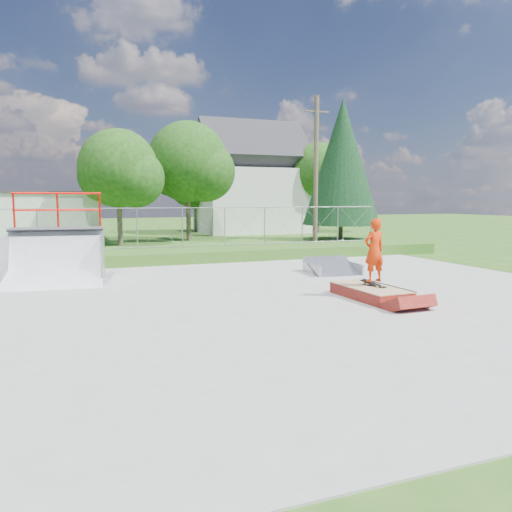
{
  "coord_description": "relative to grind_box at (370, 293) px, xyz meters",
  "views": [
    {
      "loc": [
        -4.87,
        -11.69,
        2.69
      ],
      "look_at": [
        0.04,
        1.24,
        1.1
      ],
      "focal_mm": 35.0,
      "sensor_mm": 36.0,
      "label": 1
    }
  ],
  "objects": [
    {
      "name": "utility_pole",
      "position": [
        4.81,
        12.44,
        3.83
      ],
      "size": [
        0.24,
        0.24,
        8.0
      ],
      "primitive_type": "cylinder",
      "color": "#4E3D31",
      "rests_on": "ground"
    },
    {
      "name": "grind_box",
      "position": [
        0.0,
        0.0,
        0.0
      ],
      "size": [
        1.22,
        2.37,
        0.35
      ],
      "rotation": [
        0.0,
        0.0,
        0.04
      ],
      "color": "maroon",
      "rests_on": "concrete_pad"
    },
    {
      "name": "conifer_tree",
      "position": [
        9.31,
        17.44,
        4.87
      ],
      "size": [
        5.04,
        5.04,
        9.1
      ],
      "color": "#4E3D31",
      "rests_on": "ground"
    },
    {
      "name": "tree_back_mid",
      "position": [
        2.52,
        28.3,
        3.46
      ],
      "size": [
        4.08,
        3.84,
        5.7
      ],
      "color": "#4E3D31",
      "rests_on": "ground"
    },
    {
      "name": "chain_link_fence",
      "position": [
        -2.69,
        10.94,
        1.23
      ],
      "size": [
        20.0,
        0.06,
        1.8
      ],
      "primitive_type": null,
      "color": "gray",
      "rests_on": "grass_berm"
    },
    {
      "name": "skateboard",
      "position": [
        0.13,
        0.06,
        0.22
      ],
      "size": [
        0.41,
        0.82,
        0.13
      ],
      "primitive_type": "cube",
      "rotation": [
        0.14,
        0.0,
        0.25
      ],
      "color": "black",
      "rests_on": "grind_box"
    },
    {
      "name": "quarter_pipe",
      "position": [
        -7.95,
        5.46,
        1.27
      ],
      "size": [
        3.13,
        2.73,
        2.89
      ],
      "primitive_type": null,
      "rotation": [
        0.0,
        0.0,
        -0.1
      ],
      "color": "#9A9DA1",
      "rests_on": "concrete_pad"
    },
    {
      "name": "concrete_pad",
      "position": [
        -2.69,
        0.44,
        -0.15
      ],
      "size": [
        20.0,
        16.0,
        0.04
      ],
      "primitive_type": "cube",
      "color": "#9C9C99",
      "rests_on": "ground"
    },
    {
      "name": "skater",
      "position": [
        0.13,
        0.06,
        1.07
      ],
      "size": [
        0.65,
        0.46,
        1.7
      ],
      "primitive_type": "imported",
      "rotation": [
        0.0,
        0.0,
        3.23
      ],
      "color": "red",
      "rests_on": "grind_box"
    },
    {
      "name": "tree_left_near",
      "position": [
        -4.45,
        18.28,
        4.07
      ],
      "size": [
        4.76,
        4.48,
        6.65
      ],
      "color": "#4E3D31",
      "rests_on": "ground"
    },
    {
      "name": "utility_building_flat",
      "position": [
        -10.69,
        22.44,
        1.33
      ],
      "size": [
        10.0,
        6.0,
        3.0
      ],
      "primitive_type": "cube",
      "color": "silver",
      "rests_on": "ground"
    },
    {
      "name": "gable_house",
      "position": [
        6.31,
        26.44,
        3.66
      ],
      "size": [
        8.4,
        6.08,
        8.94
      ],
      "color": "silver",
      "rests_on": "ground"
    },
    {
      "name": "grass_berm",
      "position": [
        -2.69,
        9.94,
        0.08
      ],
      "size": [
        24.0,
        3.0,
        0.5
      ],
      "primitive_type": "cube",
      "color": "#285518",
      "rests_on": "ground"
    },
    {
      "name": "ground",
      "position": [
        -2.69,
        0.44,
        -0.17
      ],
      "size": [
        120.0,
        120.0,
        0.0
      ],
      "primitive_type": "plane",
      "color": "#285518",
      "rests_on": "ground"
    },
    {
      "name": "tree_right_far",
      "position": [
        11.57,
        24.26,
        4.37
      ],
      "size": [
        5.1,
        4.8,
        7.12
      ],
      "color": "#4E3D31",
      "rests_on": "ground"
    },
    {
      "name": "flat_bank_ramp",
      "position": [
        1.31,
        4.36,
        0.08
      ],
      "size": [
        1.84,
        1.94,
        0.51
      ],
      "primitive_type": null,
      "rotation": [
        0.0,
        0.0,
        -0.11
      ],
      "color": "#9A9DA1",
      "rests_on": "concrete_pad"
    },
    {
      "name": "tree_center",
      "position": [
        0.09,
        20.25,
        4.67
      ],
      "size": [
        5.44,
        5.12,
        7.6
      ],
      "color": "#4E3D31",
      "rests_on": "ground"
    }
  ]
}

